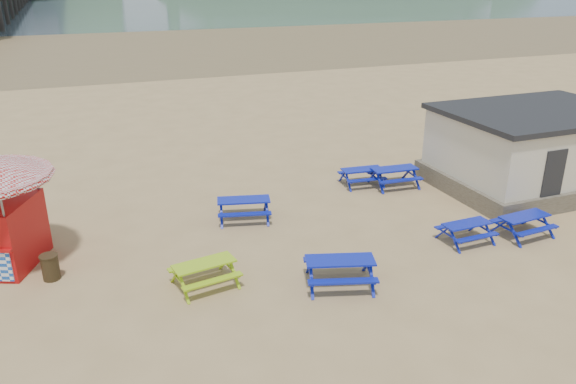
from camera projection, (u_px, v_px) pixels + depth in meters
name	position (u px, v px, depth m)	size (l,w,h in m)	color
ground	(299.00, 237.00, 18.45)	(400.00, 400.00, 0.00)	tan
wet_sand	(122.00, 45.00, 66.10)	(400.00, 400.00, 0.00)	brown
sea	(81.00, 0.00, 165.74)	(400.00, 400.00, 0.00)	#455662
picnic_table_blue_a	(244.00, 209.00, 19.61)	(2.12, 1.87, 0.76)	#190995
picnic_table_blue_b	(362.00, 177.00, 22.79)	(1.77, 1.49, 0.69)	#190995
picnic_table_blue_c	(394.00, 177.00, 22.65)	(1.94, 1.61, 0.77)	#190995
picnic_table_blue_d	(340.00, 272.00, 15.49)	(2.27, 2.03, 0.79)	#190995
picnic_table_blue_e	(466.00, 232.00, 17.99)	(1.61, 1.31, 0.66)	#190995
picnic_table_blue_f	(523.00, 225.00, 18.41)	(1.80, 1.49, 0.71)	#190995
picnic_table_yellow	(205.00, 274.00, 15.46)	(1.90, 1.62, 0.71)	#96B70D
litter_bin	(50.00, 267.00, 15.79)	(0.51, 0.51, 0.75)	#312211
amenity_block	(534.00, 148.00, 22.29)	(7.40, 5.40, 3.15)	#665B4C
headland_town	(290.00, 14.00, 251.50)	(264.00, 144.00, 108.00)	#2D4C1E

